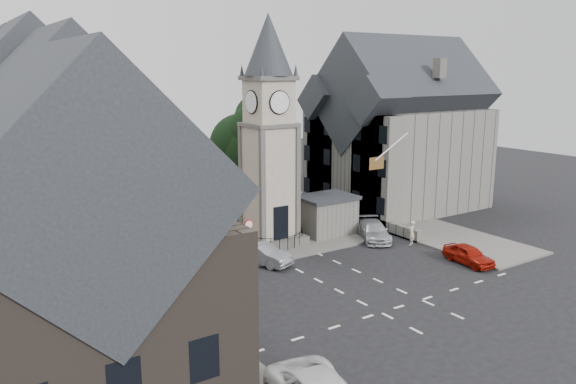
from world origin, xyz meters
TOP-DOWN VIEW (x-y plane):
  - ground at (0.00, 0.00)m, footprint 120.00×120.00m
  - pavement_west at (-12.50, 6.00)m, footprint 6.00×30.00m
  - pavement_east at (12.00, 8.00)m, footprint 6.00×26.00m
  - central_island at (1.50, 8.00)m, footprint 10.00×8.00m
  - road_markings at (0.00, -5.50)m, footprint 20.00×8.00m
  - clock_tower at (0.00, 7.99)m, footprint 4.86×4.86m
  - stone_shelter at (4.80, 7.50)m, footprint 4.30×3.30m
  - town_tree at (2.00, 13.00)m, footprint 7.20×7.20m
  - warning_sign_post at (-3.20, 5.43)m, footprint 0.70×0.19m
  - terrace_pink at (-15.50, 16.00)m, footprint 8.10×7.60m
  - terrace_cream at (-15.50, 8.00)m, footprint 8.10×7.60m
  - terrace_tudor at (-15.50, 0.00)m, footprint 8.10×7.60m
  - building_sw_stone at (-17.00, -9.00)m, footprint 8.60×7.60m
  - backdrop_west at (-12.00, 28.00)m, footprint 20.00×10.00m
  - east_building at (15.59, 11.00)m, footprint 14.40×11.40m
  - east_boundary_wall at (9.20, 10.00)m, footprint 0.40×16.00m
  - flagpole at (8.00, 4.00)m, footprint 3.68×0.10m
  - car_west_blue at (-10.31, -3.69)m, footprint 4.13×3.00m
  - car_west_silver at (-11.08, -1.05)m, footprint 3.79×3.42m
  - car_west_grey at (-8.58, 1.98)m, footprint 5.21×2.85m
  - car_island_silver at (-2.80, 4.50)m, footprint 2.93×4.48m
  - car_island_east at (7.00, 4.50)m, footprint 3.93×5.01m
  - car_east_red at (8.50, -3.00)m, footprint 1.82×3.81m
  - pedestrian at (8.38, 2.00)m, footprint 0.78×0.69m

SIDE VIEW (x-z plane):
  - ground at x=0.00m, z-range 0.00..0.00m
  - road_markings at x=0.00m, z-range 0.00..0.01m
  - pavement_west at x=-12.50m, z-range 0.00..0.14m
  - pavement_east at x=12.00m, z-range 0.00..0.14m
  - central_island at x=1.50m, z-range 0.00..0.16m
  - east_boundary_wall at x=9.20m, z-range 0.00..0.90m
  - car_west_silver at x=-11.08m, z-range 0.00..1.25m
  - car_east_red at x=8.50m, z-range 0.00..1.26m
  - car_west_blue at x=-10.31m, z-range 0.00..1.31m
  - car_island_east at x=7.00m, z-range 0.00..1.36m
  - car_west_grey at x=-8.58m, z-range 0.00..1.38m
  - car_island_silver at x=-2.80m, z-range 0.00..1.40m
  - pedestrian at x=8.38m, z-range 0.00..1.78m
  - stone_shelter at x=4.80m, z-range 0.01..3.09m
  - warning_sign_post at x=-3.20m, z-range 0.60..3.45m
  - backdrop_west at x=-12.00m, z-range 0.00..8.00m
  - building_sw_stone at x=-17.00m, z-range 0.15..10.55m
  - terrace_tudor at x=-15.50m, z-range 0.19..12.19m
  - east_building at x=15.59m, z-range -0.04..12.56m
  - terrace_pink at x=-15.50m, z-range 0.18..12.98m
  - terrace_cream at x=-15.50m, z-range 0.18..12.98m
  - town_tree at x=2.00m, z-range 1.57..12.37m
  - flagpole at x=8.00m, z-range 5.63..8.37m
  - clock_tower at x=0.00m, z-range 0.00..16.25m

